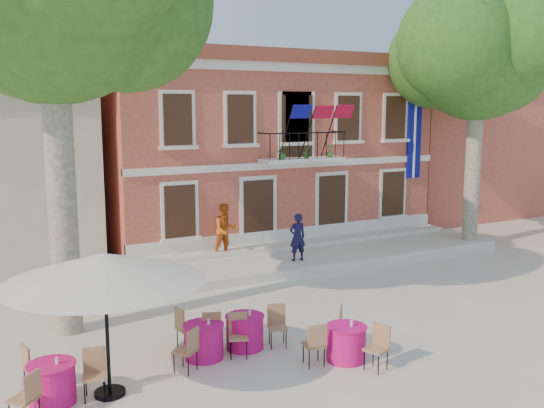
{
  "coord_description": "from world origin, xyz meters",
  "views": [
    {
      "loc": [
        -9.36,
        -13.49,
        5.41
      ],
      "look_at": [
        -0.35,
        3.5,
        2.33
      ],
      "focal_mm": 40.0,
      "sensor_mm": 36.0,
      "label": 1
    }
  ],
  "objects": [
    {
      "name": "cafe_table_1",
      "position": [
        -2.14,
        -3.29,
        0.43
      ],
      "size": [
        1.76,
        1.85,
        0.95
      ],
      "color": "#D61472",
      "rests_on": "ground"
    },
    {
      "name": "ground",
      "position": [
        0.0,
        0.0,
        0.0
      ],
      "size": [
        90.0,
        90.0,
        0.0
      ],
      "primitive_type": "plane",
      "color": "beige",
      "rests_on": "ground"
    },
    {
      "name": "pedestrian_orange",
      "position": [
        -1.18,
        5.36,
        1.22
      ],
      "size": [
        0.9,
        0.7,
        1.84
      ],
      "primitive_type": "imported",
      "rotation": [
        0.0,
        0.0,
        0.01
      ],
      "color": "#CF5918",
      "rests_on": "terrace"
    },
    {
      "name": "patio_umbrella",
      "position": [
        -7.03,
        -2.51,
        2.49
      ],
      "size": [
        3.72,
        3.72,
        2.77
      ],
      "color": "black",
      "rests_on": "ground"
    },
    {
      "name": "terrace",
      "position": [
        2.0,
        4.4,
        0.15
      ],
      "size": [
        14.0,
        3.4,
        0.3
      ],
      "primitive_type": "cube",
      "color": "silver",
      "rests_on": "ground"
    },
    {
      "name": "cafe_table_3",
      "position": [
        -4.81,
        -1.75,
        0.43
      ],
      "size": [
        1.85,
        1.74,
        0.95
      ],
      "color": "#D61472",
      "rests_on": "ground"
    },
    {
      "name": "neighbor_east",
      "position": [
        14.0,
        11.0,
        3.22
      ],
      "size": [
        9.4,
        9.4,
        6.4
      ],
      "color": "#C76447",
      "rests_on": "ground"
    },
    {
      "name": "main_building",
      "position": [
        2.0,
        9.99,
        3.78
      ],
      "size": [
        13.5,
        9.59,
        7.5
      ],
      "color": "#C76447",
      "rests_on": "ground"
    },
    {
      "name": "pedestrian_navy",
      "position": [
        0.7,
        3.65,
        1.1
      ],
      "size": [
        0.61,
        0.42,
        1.61
      ],
      "primitive_type": "imported",
      "rotation": [
        0.0,
        0.0,
        3.08
      ],
      "color": "#131036",
      "rests_on": "terrace"
    },
    {
      "name": "plane_tree_east",
      "position": [
        8.33,
        3.37,
        7.37
      ],
      "size": [
        5.08,
        5.08,
        9.98
      ],
      "color": "#A59E84",
      "rests_on": "ground"
    },
    {
      "name": "cafe_table_2",
      "position": [
        -8.03,
        -2.35,
        0.43
      ],
      "size": [
        1.81,
        1.8,
        0.95
      ],
      "color": "#D61472",
      "rests_on": "ground"
    },
    {
      "name": "cafe_table_0",
      "position": [
        -3.78,
        -1.67,
        0.42
      ],
      "size": [
        1.95,
        1.06,
        0.95
      ],
      "color": "#D61472",
      "rests_on": "ground"
    }
  ]
}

